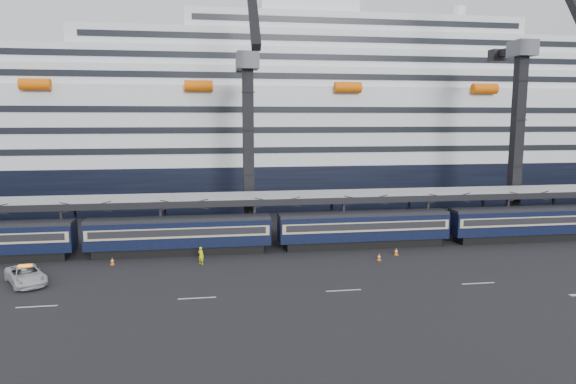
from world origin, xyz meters
TOP-DOWN VIEW (x-y plane):
  - ground at (0.00, 0.00)m, footprint 260.00×260.00m
  - train at (-4.65, 10.00)m, footprint 133.05×3.00m
  - canopy at (0.00, 14.00)m, footprint 130.00×6.25m
  - cruise_ship at (-1.08, 45.99)m, footprint 214.09×28.84m
  - crane_dark_near at (-20.00, 18.59)m, footprint 4.50×17.75m
  - crane_dark_mid at (15.00, 17.59)m, footprint 4.50×18.24m
  - pickup_truck at (-40.63, 1.93)m, footprint 4.98×6.08m
  - worker at (-25.79, 5.75)m, footprint 0.76×0.72m
  - traffic_cone_b at (-34.36, 6.89)m, footprint 0.39×0.39m
  - traffic_cone_c at (-5.65, 6.06)m, footprint 0.41×0.41m
  - traffic_cone_d at (-8.09, 4.36)m, footprint 0.38×0.38m

SIDE VIEW (x-z plane):
  - ground at x=0.00m, z-range 0.00..0.00m
  - traffic_cone_d at x=-8.09m, z-range 0.00..0.76m
  - traffic_cone_b at x=-34.36m, z-range 0.00..0.77m
  - traffic_cone_c at x=-5.65m, z-range -0.01..0.81m
  - pickup_truck at x=-40.63m, z-range 0.00..1.54m
  - worker at x=-25.79m, z-range 0.00..1.75m
  - train at x=-4.65m, z-range 0.18..4.23m
  - canopy at x=0.00m, z-range 2.49..8.01m
  - crane_dark_near at x=-20.00m, z-range -5.61..29.47m
  - cruise_ship at x=-1.08m, z-range -4.66..29.34m
  - crane_dark_mid at x=15.00m, z-range -6.46..33.18m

